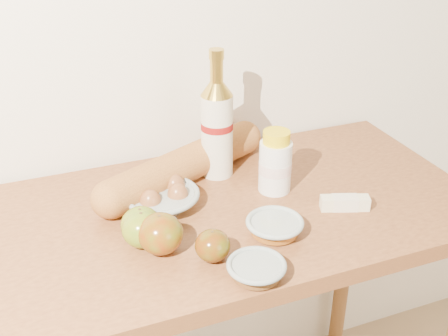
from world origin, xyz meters
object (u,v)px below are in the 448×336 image
Objects in this scene: table at (219,252)px; cream_bottle at (275,163)px; baguette at (184,165)px; egg_bowl at (161,197)px; bourbon_bottle at (217,126)px.

table is 0.25m from cream_bottle.
cream_bottle is at bearing -57.14° from baguette.
cream_bottle is at bearing -5.62° from egg_bowl.
bourbon_bottle is at bearing 130.29° from cream_bottle.
bourbon_bottle is at bearing -20.70° from baguette.
table is 0.30m from bourbon_bottle.
table is 2.32× the size of baguette.
baguette is at bearing 149.49° from cream_bottle.
baguette is at bearing 47.03° from egg_bowl.
bourbon_bottle is 0.62× the size of baguette.
baguette is (-0.19, 0.12, -0.03)m from cream_bottle.
cream_bottle is (0.10, -0.13, -0.06)m from bourbon_bottle.
baguette reaches higher than egg_bowl.
baguette is at bearing 102.61° from table.
bourbon_bottle reaches higher than table.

